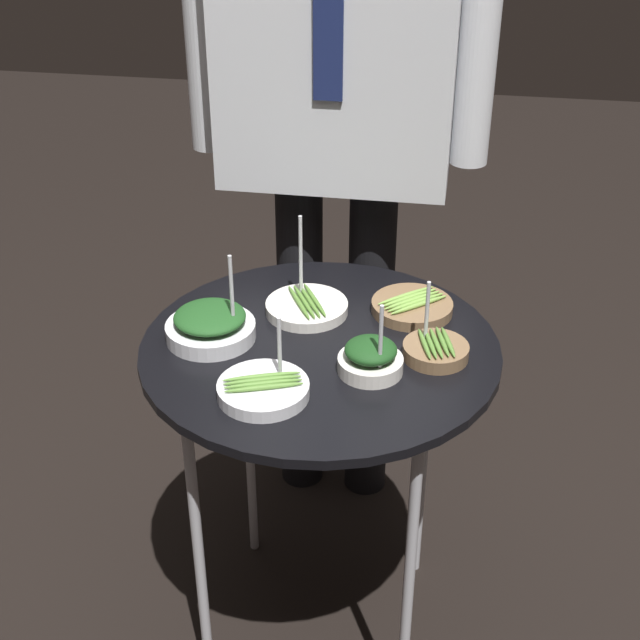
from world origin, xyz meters
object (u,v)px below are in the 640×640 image
Objects in this scene: serving_cart at (320,370)px; bowl_spinach_back_left at (371,358)px; bowl_asparagus_mid_right at (412,306)px; waiter_figure at (337,66)px; bowl_asparagus_back_right at (263,389)px; bowl_spinach_front_left at (210,325)px; bowl_asparagus_mid_left at (307,306)px; bowl_asparagus_near_rim at (436,350)px.

bowl_spinach_back_left reaches higher than serving_cart.
bowl_spinach_back_left is 0.94× the size of bowl_asparagus_mid_right.
waiter_figure is at bearing 95.43° from serving_cart.
bowl_asparagus_back_right is at bearing -124.68° from bowl_asparagus_mid_right.
bowl_spinach_front_left reaches higher than bowl_asparagus_back_right.
bowl_asparagus_back_right is (-0.06, -0.17, 0.07)m from serving_cart.
bowl_spinach_front_left reaches higher than serving_cart.
bowl_spinach_front_left is (-0.20, -0.01, 0.08)m from serving_cart.
bowl_asparagus_near_rim is (0.25, -0.11, 0.00)m from bowl_asparagus_mid_left.
waiter_figure is at bearing 120.98° from bowl_asparagus_mid_right.
bowl_asparagus_mid_left is 1.05× the size of bowl_spinach_front_left.
bowl_asparagus_back_right is 0.20m from bowl_spinach_front_left.
bowl_spinach_front_left is (-0.13, 0.16, 0.01)m from bowl_asparagus_back_right.
bowl_spinach_back_left is at bearing 31.37° from bowl_asparagus_back_right.
bowl_asparagus_mid_right is (0.05, 0.21, -0.01)m from bowl_spinach_back_left.
bowl_asparagus_mid_left is at bearing 155.37° from bowl_asparagus_near_rim.
bowl_asparagus_near_rim is at bearing -62.40° from waiter_figure.
bowl_asparagus_mid_right is (0.19, 0.04, -0.00)m from bowl_asparagus_mid_left.
waiter_figure is at bearing 88.25° from bowl_asparagus_back_right.
waiter_figure reaches higher than bowl_spinach_back_left.
bowl_asparagus_back_right is at bearing -148.63° from bowl_spinach_back_left.
bowl_asparagus_mid_left is (-0.04, 0.11, 0.07)m from serving_cart.
bowl_asparagus_back_right reaches higher than serving_cart.
serving_cart is 4.75× the size of bowl_asparagus_back_right.
bowl_asparagus_back_right is (-0.02, -0.27, 0.00)m from bowl_asparagus_mid_left.
waiter_figure is (-0.14, 0.54, 0.34)m from bowl_spinach_back_left.
waiter_figure is (-0.00, 0.36, 0.35)m from bowl_asparagus_mid_left.
bowl_asparagus_mid_left reaches higher than bowl_spinach_back_left.
bowl_asparagus_mid_right is at bearing 23.99° from bowl_spinach_front_left.
bowl_asparagus_near_rim is 0.12m from bowl_spinach_back_left.
bowl_spinach_back_left reaches higher than bowl_asparagus_back_right.
bowl_asparagus_near_rim is 0.31m from bowl_asparagus_back_right.
bowl_asparagus_mid_right is (0.35, 0.15, -0.01)m from bowl_spinach_front_left.
waiter_figure reaches higher than bowl_asparagus_mid_right.
bowl_spinach_front_left is at bearing 168.90° from bowl_spinach_back_left.
waiter_figure is at bearing 90.12° from bowl_asparagus_mid_left.
bowl_asparagus_near_rim is at bearing 31.23° from bowl_asparagus_back_right.
bowl_spinach_back_left is 0.65m from waiter_figure.
waiter_figure is at bearing 72.53° from bowl_spinach_front_left.
bowl_asparagus_mid_right is at bearing 43.22° from serving_cart.
waiter_figure reaches higher than bowl_asparagus_mid_left.
bowl_asparagus_mid_right is at bearing 109.42° from bowl_asparagus_near_rim.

